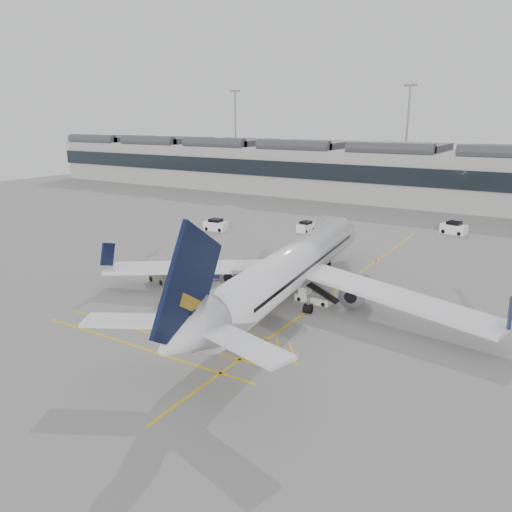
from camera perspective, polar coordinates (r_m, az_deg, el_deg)
The scene contains 18 objects.
ground at distance 51.65m, azimuth -5.00°, elevation -4.69°, with size 220.00×220.00×0.00m, color gray.
terminal at distance 115.01m, azimuth 17.07°, elevation 9.03°, with size 200.00×20.45×12.40m.
light_masts at distance 128.51m, azimuth 18.33°, elevation 13.29°, with size 113.00×0.60×25.45m.
apron_markings at distance 55.30m, azimuth 9.67°, elevation -3.48°, with size 0.25×60.00×0.01m, color gold.
airliner_main at distance 49.20m, azimuth 3.80°, elevation -1.49°, with size 39.96×43.87×11.68m.
belt_loader at distance 50.40m, azimuth 6.56°, elevation -4.62°, with size 4.46×1.61×1.82m.
baggage_cart_a at distance 57.23m, azimuth 0.82°, elevation -1.65°, with size 1.88×1.68×1.69m.
baggage_cart_b at distance 51.19m, azimuth 1.49°, elevation -3.58°, with size 2.34×2.19×1.96m.
baggage_cart_c at distance 57.04m, azimuth -4.80°, elevation -1.76°, with size 1.85×1.63×1.69m.
baggage_cart_d at distance 57.39m, azimuth 0.47°, elevation -1.51°, with size 2.16×1.98×1.85m.
ramp_agent_a at distance 57.55m, azimuth 2.88°, elevation -1.58°, with size 0.65×0.43×1.79m, color #F9540D.
ramp_agent_b at distance 54.26m, azimuth 1.48°, elevation -2.73°, with size 0.78×0.61×1.61m, color #DF5C0B.
pushback_tug at distance 56.91m, azimuth -10.73°, elevation -2.28°, with size 2.95×2.16×1.49m.
safety_cone_nose at distance 65.65m, azimuth 13.58°, elevation -0.43°, with size 0.36×0.36×0.49m, color #F24C0A.
safety_cone_engine at distance 50.53m, azimuth 16.10°, elevation -5.47°, with size 0.32×0.32×0.45m, color #F24C0A.
service_van_left at distance 81.84m, azimuth -4.62°, elevation 3.53°, with size 3.89×2.15×1.93m.
service_van_mid at distance 81.23m, azimuth 5.70°, elevation 3.33°, with size 1.90×3.40×1.68m.
service_van_right at distance 85.23m, azimuth 21.66°, elevation 2.97°, with size 4.17×2.71×1.98m.
Camera 1 is at (29.22, -38.70, 17.80)m, focal length 35.00 mm.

